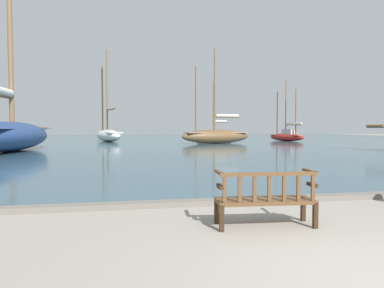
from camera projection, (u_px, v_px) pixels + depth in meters
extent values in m
cube|color=#385666|center=(148.00, 140.00, 46.80)|extent=(100.00, 80.00, 0.08)
cube|color=slate|center=(254.00, 200.00, 7.36)|extent=(40.00, 0.30, 0.12)
cube|color=#322113|center=(216.00, 211.00, 5.77)|extent=(0.07, 0.07, 0.42)
cube|color=#322113|center=(303.00, 209.00, 5.94)|extent=(0.07, 0.07, 0.42)
cube|color=#322113|center=(222.00, 218.00, 5.32)|extent=(0.07, 0.07, 0.42)
cube|color=#322113|center=(315.00, 215.00, 5.49)|extent=(0.07, 0.07, 0.42)
cube|color=brown|center=(265.00, 201.00, 5.62)|extent=(1.63, 0.63, 0.06)
cube|color=brown|center=(270.00, 174.00, 5.38)|extent=(1.60, 0.16, 0.06)
cube|color=brown|center=(225.00, 190.00, 5.31)|extent=(0.06, 0.04, 0.41)
cube|color=brown|center=(240.00, 189.00, 5.34)|extent=(0.06, 0.04, 0.41)
cube|color=brown|center=(255.00, 189.00, 5.36)|extent=(0.06, 0.04, 0.41)
cube|color=brown|center=(269.00, 189.00, 5.39)|extent=(0.06, 0.04, 0.41)
cube|color=brown|center=(284.00, 189.00, 5.42)|extent=(0.06, 0.04, 0.41)
cube|color=brown|center=(299.00, 188.00, 5.44)|extent=(0.06, 0.04, 0.41)
cube|color=brown|center=(313.00, 188.00, 5.47)|extent=(0.06, 0.04, 0.41)
cube|color=#322113|center=(220.00, 187.00, 5.43)|extent=(0.08, 0.30, 0.06)
cube|color=brown|center=(219.00, 172.00, 5.51)|extent=(0.09, 0.47, 0.04)
cube|color=#322113|center=(312.00, 185.00, 5.60)|extent=(0.08, 0.30, 0.06)
cube|color=brown|center=(310.00, 171.00, 5.68)|extent=(0.09, 0.47, 0.04)
ellipsoid|color=silver|center=(108.00, 136.00, 39.49)|extent=(4.30, 8.42, 1.37)
cube|color=white|center=(108.00, 132.00, 39.47)|extent=(3.54, 7.33, 0.08)
cylinder|color=brown|center=(107.00, 91.00, 39.44)|extent=(0.19, 0.19, 9.45)
cylinder|color=brown|center=(111.00, 109.00, 37.90)|extent=(1.25, 3.58, 0.15)
cylinder|color=brown|center=(102.00, 99.00, 41.47)|extent=(0.19, 0.19, 7.99)
ellipsoid|color=maroon|center=(286.00, 137.00, 41.05)|extent=(2.88, 5.83, 0.92)
cube|color=#C6514C|center=(286.00, 135.00, 41.04)|extent=(2.35, 5.08, 0.08)
cube|color=beige|center=(289.00, 132.00, 40.64)|extent=(1.17, 1.72, 0.69)
cylinder|color=brown|center=(286.00, 108.00, 41.01)|extent=(0.14, 0.14, 6.45)
cylinder|color=brown|center=(294.00, 125.00, 39.86)|extent=(0.85, 2.71, 0.11)
cylinder|color=silver|center=(294.00, 124.00, 39.85)|extent=(0.88, 2.47, 0.23)
cylinder|color=brown|center=(277.00, 113.00, 42.44)|extent=(0.14, 0.14, 5.34)
cylinder|color=brown|center=(296.00, 112.00, 39.51)|extent=(0.14, 0.14, 5.31)
ellipsoid|color=navy|center=(11.00, 136.00, 22.96)|extent=(4.04, 11.64, 1.98)
cube|color=#516B9E|center=(11.00, 128.00, 22.93)|extent=(3.13, 10.22, 0.08)
cylinder|color=brown|center=(10.00, 44.00, 22.96)|extent=(0.32, 0.32, 11.19)
cylinder|color=brown|center=(43.00, 128.00, 29.56)|extent=(0.39, 1.92, 0.26)
cylinder|color=brown|center=(376.00, 126.00, 24.54)|extent=(0.55, 1.57, 0.26)
ellipsoid|color=black|center=(214.00, 136.00, 44.75)|extent=(5.55, 3.13, 0.94)
cube|color=#4C4C51|center=(214.00, 134.00, 44.74)|extent=(4.83, 2.55, 0.08)
cylinder|color=brown|center=(214.00, 108.00, 44.52)|extent=(0.16, 0.16, 6.87)
cylinder|color=brown|center=(220.00, 122.00, 45.10)|extent=(2.06, 0.76, 0.13)
cylinder|color=silver|center=(220.00, 121.00, 45.09)|extent=(1.90, 0.82, 0.25)
ellipsoid|color=brown|center=(216.00, 136.00, 34.80)|extent=(7.80, 3.59, 1.41)
cube|color=#997A5B|center=(216.00, 133.00, 34.78)|extent=(6.81, 2.92, 0.08)
cylinder|color=brown|center=(215.00, 91.00, 34.51)|extent=(0.19, 0.19, 8.39)
cylinder|color=brown|center=(227.00, 117.00, 35.23)|extent=(2.88, 0.83, 0.15)
cylinder|color=silver|center=(227.00, 116.00, 35.22)|extent=(2.63, 0.91, 0.30)
cylinder|color=brown|center=(196.00, 100.00, 33.71)|extent=(0.19, 0.19, 6.48)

